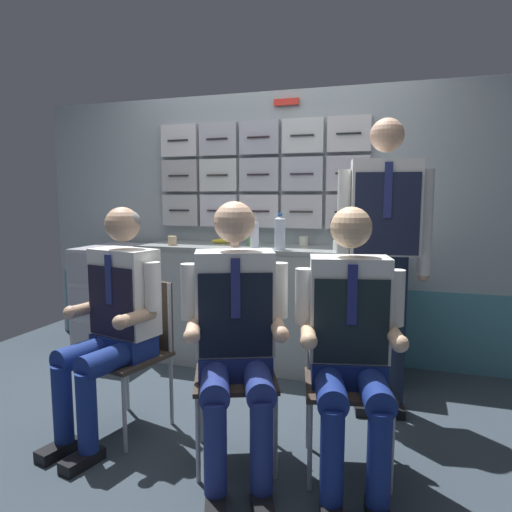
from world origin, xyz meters
The scene contains 19 objects.
ground centered at (0.00, 0.00, -0.02)m, with size 4.80×4.80×0.04m, color #2F3A44.
galley_bulkhead centered at (-0.01, 1.37, 1.09)m, with size 4.20×0.14×2.15m.
galley_counter centered at (0.07, 1.09, 0.47)m, with size 1.97×0.53×0.94m.
service_trolley centered at (-1.26, 0.98, 0.49)m, with size 0.40×0.65×0.91m.
folding_chair_left centered at (-0.37, -0.07, 0.51)m, with size 0.48×0.48×0.84m.
crew_member_left centered at (-0.40, -0.23, 0.70)m, with size 0.52×0.67×1.26m.
folding_chair_right centered at (0.27, -0.17, 0.51)m, with size 0.52×0.52×0.84m.
crew_member_right centered at (0.33, -0.32, 0.72)m, with size 0.58×0.71×1.30m.
folding_chair_near_trolley centered at (0.83, -0.08, 0.51)m, with size 0.48×0.48×0.84m.
crew_member_near_trolley centered at (0.87, -0.24, 0.70)m, with size 0.52×0.67×1.28m.
crew_member_standing centered at (0.96, 0.54, 1.08)m, with size 0.55×0.32×1.77m.
water_bottle_clear centered at (-0.08, 1.12, 1.05)m, with size 0.06×0.06×0.24m.
water_bottle_short centered at (0.21, 0.92, 1.06)m, with size 0.08×0.08×0.26m.
water_bottle_blue_cap centered at (0.00, 0.98, 1.04)m, with size 0.07×0.07×0.23m.
coffee_cup_spare centered at (0.62, 1.02, 0.97)m, with size 0.07×0.07×0.07m.
coffee_cup_white centered at (-0.67, 0.95, 0.97)m, with size 0.07×0.07×0.07m.
espresso_cup_small centered at (0.32, 1.25, 0.97)m, with size 0.07×0.07×0.07m.
paper_cup_tan centered at (-0.16, 0.99, 0.98)m, with size 0.07×0.07×0.07m.
snack_banana centered at (-0.35, 1.20, 0.96)m, with size 0.17×0.10×0.04m.
Camera 1 is at (1.10, -2.35, 1.32)m, focal length 32.93 mm.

